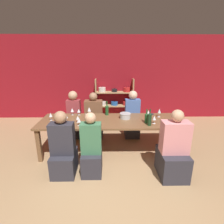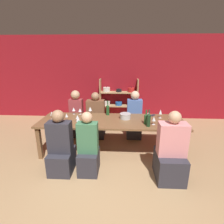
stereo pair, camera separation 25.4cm
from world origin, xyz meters
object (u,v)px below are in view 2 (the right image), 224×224
at_px(wine_glass_empty_e, 74,109).
at_px(wine_glass_red_b, 149,113).
at_px(wine_bottle_green, 108,110).
at_px(wine_glass_empty_d, 52,114).
at_px(wine_bottle_amber, 149,120).
at_px(person_far_c, 134,120).
at_px(person_far_b, 96,120).
at_px(dining_table, 112,123).
at_px(person_far_a, 77,118).
at_px(mixing_bowl, 125,116).
at_px(wine_glass_white_c, 90,109).
at_px(person_near_a, 170,155).
at_px(wine_glass_white_b, 160,112).
at_px(wine_glass_empty_b, 86,115).
at_px(wine_bottle_dark, 146,119).
at_px(person_near_b, 61,150).
at_px(shelf_unit, 118,102).
at_px(wine_glass_white_a, 67,116).
at_px(wine_glass_empty_c, 77,117).
at_px(wine_glass_empty_a, 78,119).
at_px(person_near_c, 88,151).
at_px(cell_phone, 153,115).
at_px(wine_glass_red_a, 80,110).
at_px(wine_glass_white_d, 154,119).

bearing_deg(wine_glass_empty_e, wine_glass_red_b, -9.37).
height_order(wine_bottle_green, wine_glass_empty_d, wine_bottle_green).
bearing_deg(wine_bottle_amber, person_far_c, 99.89).
bearing_deg(person_far_b, dining_table, 120.17).
bearing_deg(person_far_a, mixing_bowl, 151.72).
relative_size(wine_glass_white_c, person_near_a, 0.15).
xyz_separation_m(wine_glass_red_b, wine_glass_white_b, (0.27, 0.11, -0.00)).
relative_size(dining_table, wine_glass_white_c, 16.26).
bearing_deg(wine_glass_empty_b, wine_bottle_dark, -9.01).
distance_m(wine_glass_empty_d, person_far_c, 2.04).
bearing_deg(wine_glass_red_b, person_near_b, -152.84).
height_order(shelf_unit, wine_bottle_green, shelf_unit).
xyz_separation_m(dining_table, wine_bottle_dark, (0.70, -0.18, 0.18)).
bearing_deg(person_near_b, wine_glass_white_b, 26.52).
relative_size(wine_bottle_green, wine_glass_empty_e, 2.07).
height_order(person_near_a, person_near_b, person_near_a).
relative_size(wine_glass_white_a, wine_glass_empty_c, 1.12).
height_order(dining_table, wine_glass_empty_e, wine_glass_empty_e).
bearing_deg(wine_bottle_green, person_far_b, 128.11).
xyz_separation_m(wine_glass_empty_a, wine_glass_empty_d, (-0.65, 0.32, 0.00)).
bearing_deg(wine_bottle_green, wine_glass_red_b, -16.61).
relative_size(wine_glass_empty_d, person_near_c, 0.14).
height_order(wine_glass_white_c, person_far_c, person_far_c).
bearing_deg(person_near_c, person_far_c, 59.68).
relative_size(cell_phone, person_near_b, 0.14).
xyz_separation_m(wine_glass_empty_e, person_near_c, (0.54, -1.14, -0.42)).
xyz_separation_m(wine_glass_white_a, person_near_a, (1.99, -0.79, -0.41)).
height_order(wine_glass_empty_d, person_near_b, person_near_b).
height_order(wine_glass_white_a, person_near_a, person_near_a).
bearing_deg(person_far_b, wine_bottle_green, 128.11).
bearing_deg(wine_bottle_green, wine_bottle_dark, -33.30).
height_order(wine_bottle_green, person_far_c, person_far_c).
distance_m(wine_glass_empty_b, wine_glass_empty_c, 0.21).
distance_m(wine_bottle_dark, wine_glass_red_b, 0.28).
bearing_deg(person_near_b, mixing_bowl, 37.14).
relative_size(wine_bottle_green, wine_glass_empty_c, 2.36).
xyz_separation_m(wine_glass_white_b, person_far_b, (-1.52, 0.60, -0.45)).
bearing_deg(person_far_c, wine_glass_red_a, 17.65).
height_order(wine_bottle_amber, wine_glass_white_b, wine_bottle_amber).
bearing_deg(person_near_c, cell_phone, 41.11).
height_order(mixing_bowl, wine_bottle_green, wine_bottle_green).
xyz_separation_m(wine_glass_white_c, person_near_b, (-0.35, -1.12, -0.44)).
height_order(wine_bottle_amber, wine_glass_red_b, wine_bottle_amber).
xyz_separation_m(wine_glass_white_a, person_far_c, (1.49, 0.87, -0.39)).
height_order(wine_bottle_amber, wine_glass_white_d, wine_bottle_amber).
bearing_deg(shelf_unit, wine_bottle_dark, -75.56).
distance_m(wine_glass_empty_c, person_near_a, 1.94).
bearing_deg(wine_glass_white_a, wine_glass_white_b, 7.87).
bearing_deg(person_near_b, wine_glass_empty_d, 118.85).
distance_m(person_near_a, person_far_a, 2.61).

